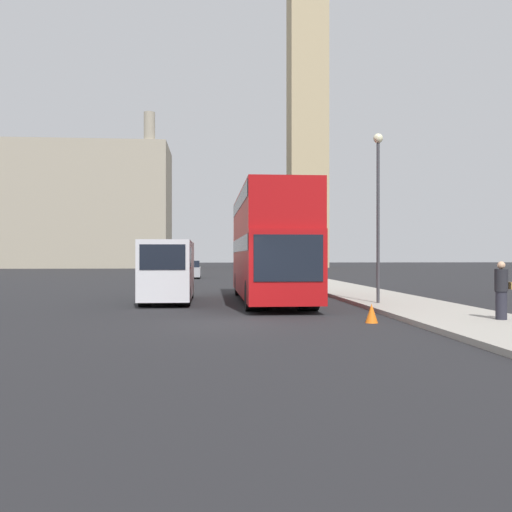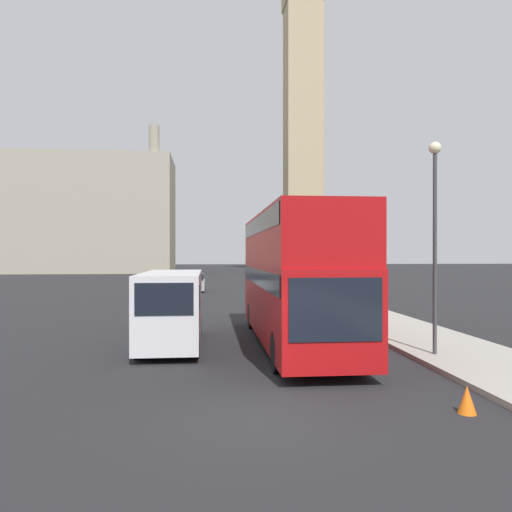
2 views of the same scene
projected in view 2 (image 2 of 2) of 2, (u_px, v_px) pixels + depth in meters
The scene contains 8 objects.
ground_plane at pixel (260, 416), 9.63m from camera, with size 300.00×300.00×0.00m, color black.
clock_tower at pixel (303, 89), 88.54m from camera, with size 6.66×6.83×63.74m.
building_block_distant at pixel (71, 215), 85.74m from camera, with size 34.54×14.26×24.10m.
red_double_decker_bus at pixel (294, 272), 17.14m from camera, with size 2.56×11.26×4.49m.
white_van at pixel (172, 306), 16.94m from camera, with size 1.96×6.20×2.51m.
street_lamp at pixel (435, 217), 14.85m from camera, with size 0.36×0.36×6.33m.
parked_sedan at pixel (194, 283), 42.28m from camera, with size 1.74×4.39×1.50m.
traffic_cone at pixel (467, 400), 9.75m from camera, with size 0.36×0.36×0.55m.
Camera 2 is at (-1.00, -9.57, 3.12)m, focal length 35.00 mm.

